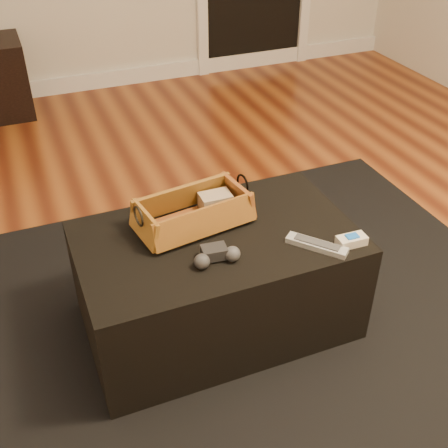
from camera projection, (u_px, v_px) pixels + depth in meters
name	position (u px, v px, depth m)	size (l,w,h in m)	color
floor	(240.00, 322.00, 2.27)	(5.00, 5.50, 0.01)	brown
baseboard	(99.00, 80.00, 4.31)	(5.00, 0.04, 0.12)	white
area_rug	(222.00, 330.00, 2.21)	(2.60, 2.00, 0.01)	black
ottoman	(217.00, 281.00, 2.13)	(1.00, 0.60, 0.42)	black
tv_remote	(191.00, 223.00, 2.03)	(0.22, 0.05, 0.02)	black
cloth_bundle	(215.00, 202.00, 2.11)	(0.12, 0.08, 0.06)	tan
wicker_basket	(193.00, 213.00, 2.04)	(0.45, 0.28, 0.15)	#AF5C27
game_controller	(216.00, 255.00, 1.87)	(0.16, 0.09, 0.05)	black
silver_remote	(317.00, 245.00, 1.94)	(0.18, 0.20, 0.03)	#B6BABF
cream_gadget	(352.00, 240.00, 1.96)	(0.11, 0.06, 0.04)	silver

